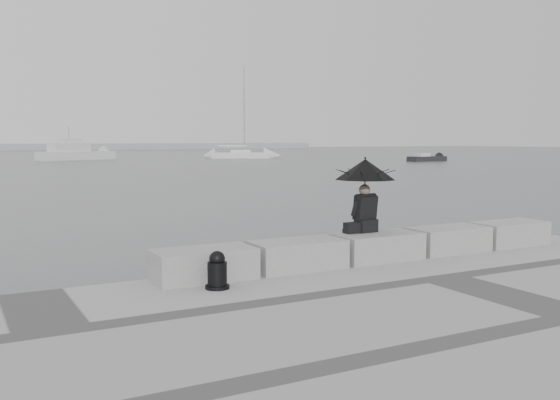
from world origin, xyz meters
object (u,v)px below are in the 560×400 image
mooring_bollard (217,273)px  small_motorboat (427,159)px  motor_cruiser (76,153)px  sailboat_right (241,155)px  seated_person (365,178)px

mooring_bollard → small_motorboat: bearing=46.0°
motor_cruiser → small_motorboat: (37.26, -25.54, -0.57)m
sailboat_right → motor_cruiser: bearing=-161.5°
sailboat_right → motor_cruiser: size_ratio=1.23×
sailboat_right → motor_cruiser: 22.38m
mooring_bollard → seated_person: bearing=15.4°
seated_person → sailboat_right: sailboat_right is taller
mooring_bollard → motor_cruiser: bearing=81.2°
small_motorboat → mooring_bollard: bearing=-139.0°
seated_person → sailboat_right: bearing=63.1°
sailboat_right → small_motorboat: bearing=-27.7°
small_motorboat → seated_person: bearing=-137.5°
mooring_bollard → sailboat_right: size_ratio=0.04×
mooring_bollard → sailboat_right: sailboat_right is taller
mooring_bollard → sailboat_right: bearing=65.0°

